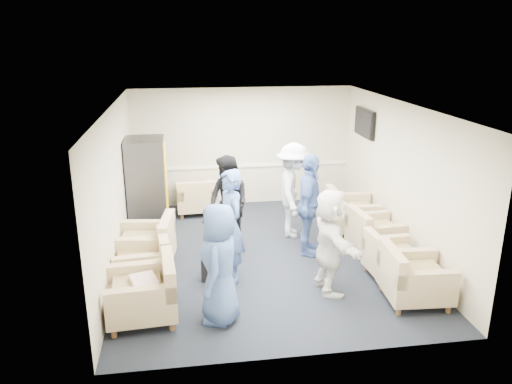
{
  "coord_description": "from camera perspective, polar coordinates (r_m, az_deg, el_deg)",
  "views": [
    {
      "loc": [
        -1.35,
        -8.16,
        3.83
      ],
      "look_at": [
        -0.1,
        0.2,
        1.15
      ],
      "focal_mm": 35.0,
      "sensor_mm": 36.0,
      "label": 1
    }
  ],
  "objects": [
    {
      "name": "person_front_left",
      "position": [
        6.85,
        -4.18,
        -8.2
      ],
      "size": [
        0.75,
        0.95,
        1.71
      ],
      "primitive_type": "imported",
      "rotation": [
        0.0,
        0.0,
        -1.84
      ],
      "color": "#4361A2",
      "rests_on": "floor"
    },
    {
      "name": "person_front_right",
      "position": [
        7.68,
        8.47,
        -5.59
      ],
      "size": [
        0.55,
        1.55,
        1.66
      ],
      "primitive_type": "imported",
      "rotation": [
        0.0,
        0.0,
        1.61
      ],
      "color": "white",
      "rests_on": "floor"
    },
    {
      "name": "front_wall",
      "position": [
        5.88,
        5.63,
        -7.43
      ],
      "size": [
        5.0,
        0.02,
        2.7
      ],
      "primitive_type": "cube",
      "color": "beige",
      "rests_on": "floor"
    },
    {
      "name": "armchair_left_far",
      "position": [
        8.73,
        -12.2,
        -6.1
      ],
      "size": [
        1.07,
        1.07,
        0.76
      ],
      "rotation": [
        0.0,
        0.0,
        -1.7
      ],
      "color": "tan",
      "rests_on": "floor"
    },
    {
      "name": "person_back_right",
      "position": [
        9.7,
        4.27,
        0.18
      ],
      "size": [
        0.94,
        1.32,
        1.86
      ],
      "primitive_type": "imported",
      "rotation": [
        0.0,
        0.0,
        1.35
      ],
      "color": "white",
      "rests_on": "floor"
    },
    {
      "name": "person_back_left",
      "position": [
        9.04,
        -3.21,
        -1.4
      ],
      "size": [
        1.04,
        1.09,
        1.78
      ],
      "primitive_type": "imported",
      "rotation": [
        0.0,
        0.0,
        -0.98
      ],
      "color": "black",
      "rests_on": "floor"
    },
    {
      "name": "armchair_right_near",
      "position": [
        7.85,
        17.33,
        -9.47
      ],
      "size": [
        0.97,
        0.97,
        0.73
      ],
      "rotation": [
        0.0,
        0.0,
        1.51
      ],
      "color": "tan",
      "rests_on": "floor"
    },
    {
      "name": "ceiling",
      "position": [
        8.35,
        0.91,
        9.84
      ],
      "size": [
        6.0,
        6.0,
        0.0
      ],
      "primitive_type": "plane",
      "rotation": [
        3.14,
        0.0,
        0.0
      ],
      "color": "silver",
      "rests_on": "back_wall"
    },
    {
      "name": "vending_machine",
      "position": [
        10.24,
        -12.29,
        0.82
      ],
      "size": [
        0.76,
        0.89,
        1.88
      ],
      "color": "#45464C",
      "rests_on": "floor"
    },
    {
      "name": "armchair_right_far",
      "position": [
        10.2,
        10.58,
        -2.5
      ],
      "size": [
        0.98,
        0.98,
        0.75
      ],
      "rotation": [
        0.0,
        0.0,
        1.52
      ],
      "color": "tan",
      "rests_on": "floor"
    },
    {
      "name": "person_mid_right",
      "position": [
        8.9,
        6.09,
        -1.51
      ],
      "size": [
        0.82,
        1.18,
        1.85
      ],
      "primitive_type": "imported",
      "rotation": [
        0.0,
        0.0,
        1.19
      ],
      "color": "#4361A2",
      "rests_on": "floor"
    },
    {
      "name": "tv",
      "position": [
        10.8,
        12.28,
        7.73
      ],
      "size": [
        0.1,
        1.0,
        0.58
      ],
      "color": "black",
      "rests_on": "right_wall"
    },
    {
      "name": "floor",
      "position": [
        9.11,
        0.83,
        -7.23
      ],
      "size": [
        6.0,
        6.0,
        0.0
      ],
      "primitive_type": "plane",
      "color": "black",
      "rests_on": "ground"
    },
    {
      "name": "right_wall",
      "position": [
        9.36,
        16.16,
        1.54
      ],
      "size": [
        0.02,
        6.0,
        2.7
      ],
      "primitive_type": "cube",
      "color": "beige",
      "rests_on": "floor"
    },
    {
      "name": "backpack",
      "position": [
        8.17,
        -5.21,
        -8.48
      ],
      "size": [
        0.31,
        0.25,
        0.47
      ],
      "rotation": [
        0.0,
        0.0,
        -0.22
      ],
      "color": "black",
      "rests_on": "floor"
    },
    {
      "name": "armchair_left_near",
      "position": [
        7.24,
        -12.43,
        -11.36
      ],
      "size": [
        1.0,
        1.0,
        0.75
      ],
      "rotation": [
        0.0,
        0.0,
        -1.49
      ],
      "color": "tan",
      "rests_on": "floor"
    },
    {
      "name": "pillow",
      "position": [
        7.15,
        -12.65,
        -10.09
      ],
      "size": [
        0.44,
        0.51,
        0.13
      ],
      "primitive_type": "cube",
      "rotation": [
        0.0,
        0.0,
        -1.29
      ],
      "color": "beige",
      "rests_on": "armchair_left_near"
    },
    {
      "name": "armchair_corner",
      "position": [
        11.13,
        -6.81,
        -0.75
      ],
      "size": [
        0.91,
        0.91,
        0.69
      ],
      "rotation": [
        0.0,
        0.0,
        3.2
      ],
      "color": "tan",
      "rests_on": "floor"
    },
    {
      "name": "armchair_left_mid",
      "position": [
        8.25,
        -12.58,
        -7.83
      ],
      "size": [
        0.96,
        0.96,
        0.69
      ],
      "rotation": [
        0.0,
        0.0,
        -1.46
      ],
      "color": "tan",
      "rests_on": "floor"
    },
    {
      "name": "chair_rail",
      "position": [
        11.6,
        -1.52,
        2.99
      ],
      "size": [
        4.98,
        0.04,
        0.06
      ],
      "primitive_type": "cube",
      "color": "white",
      "rests_on": "back_wall"
    },
    {
      "name": "back_wall",
      "position": [
        11.51,
        -1.55,
        5.18
      ],
      "size": [
        5.0,
        0.02,
        2.7
      ],
      "primitive_type": "cube",
      "color": "beige",
      "rests_on": "floor"
    },
    {
      "name": "armchair_right_midnear",
      "position": [
        8.48,
        15.21,
        -7.48
      ],
      "size": [
        0.85,
        0.85,
        0.65
      ],
      "rotation": [
        0.0,
        0.0,
        1.62
      ],
      "color": "tan",
      "rests_on": "floor"
    },
    {
      "name": "armchair_right_midfar",
      "position": [
        9.38,
        13.21,
        -4.69
      ],
      "size": [
        0.94,
        0.94,
        0.69
      ],
      "rotation": [
        0.0,
        0.0,
        1.67
      ],
      "color": "tan",
      "rests_on": "floor"
    },
    {
      "name": "person_mid_left",
      "position": [
        7.91,
        -3.0,
        -3.96
      ],
      "size": [
        0.6,
        0.77,
        1.85
      ],
      "primitive_type": "imported",
      "rotation": [
        0.0,
        0.0,
        -1.31
      ],
      "color": "#4361A2",
      "rests_on": "floor"
    },
    {
      "name": "left_wall",
      "position": [
        8.61,
        -15.79,
        0.19
      ],
      "size": [
        0.02,
        6.0,
        2.7
      ],
      "primitive_type": "cube",
      "color": "beige",
      "rests_on": "floor"
    }
  ]
}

